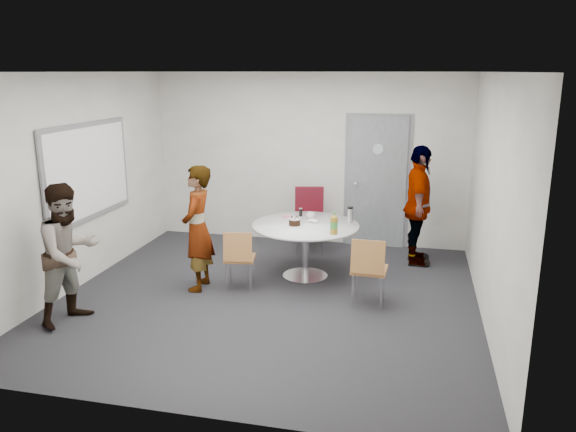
% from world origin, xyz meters
% --- Properties ---
extents(floor, '(5.00, 5.00, 0.00)m').
position_xyz_m(floor, '(0.00, 0.00, 0.00)').
color(floor, black).
rests_on(floor, ground).
extents(ceiling, '(5.00, 5.00, 0.00)m').
position_xyz_m(ceiling, '(0.00, 0.00, 2.70)').
color(ceiling, silver).
rests_on(ceiling, wall_back).
extents(wall_back, '(5.00, 0.00, 5.00)m').
position_xyz_m(wall_back, '(0.00, 2.50, 1.35)').
color(wall_back, beige).
rests_on(wall_back, floor).
extents(wall_left, '(0.00, 5.00, 5.00)m').
position_xyz_m(wall_left, '(-2.50, 0.00, 1.35)').
color(wall_left, beige).
rests_on(wall_left, floor).
extents(wall_right, '(0.00, 5.00, 5.00)m').
position_xyz_m(wall_right, '(2.50, 0.00, 1.35)').
color(wall_right, beige).
rests_on(wall_right, floor).
extents(wall_front, '(5.00, 0.00, 5.00)m').
position_xyz_m(wall_front, '(0.00, -2.50, 1.35)').
color(wall_front, beige).
rests_on(wall_front, floor).
extents(door, '(1.02, 0.17, 2.12)m').
position_xyz_m(door, '(1.10, 2.48, 1.03)').
color(door, slate).
rests_on(door, wall_back).
extents(whiteboard, '(0.04, 1.90, 1.25)m').
position_xyz_m(whiteboard, '(-2.46, 0.20, 1.45)').
color(whiteboard, slate).
rests_on(whiteboard, wall_left).
extents(table, '(1.42, 1.42, 1.02)m').
position_xyz_m(table, '(0.31, 0.82, 0.64)').
color(table, white).
rests_on(table, floor).
extents(chair_near_left, '(0.43, 0.46, 0.79)m').
position_xyz_m(chair_near_left, '(-0.43, 0.17, 0.47)').
color(chair_near_left, brown).
rests_on(chair_near_left, floor).
extents(chair_near_right, '(0.42, 0.45, 0.85)m').
position_xyz_m(chair_near_right, '(1.21, 0.01, 0.52)').
color(chair_near_right, brown).
rests_on(chair_near_right, floor).
extents(chair_far, '(0.56, 0.59, 0.98)m').
position_xyz_m(chair_far, '(0.11, 2.05, 0.60)').
color(chair_far, maroon).
rests_on(chair_far, floor).
extents(person_main, '(0.43, 0.61, 1.59)m').
position_xyz_m(person_main, '(-0.95, 0.12, 0.80)').
color(person_main, '#A5C6EA').
rests_on(person_main, floor).
extents(person_left, '(0.81, 0.91, 1.56)m').
position_xyz_m(person_left, '(-1.95, -1.10, 0.78)').
color(person_left, white).
rests_on(person_left, floor).
extents(person_right, '(0.46, 1.02, 1.72)m').
position_xyz_m(person_right, '(1.74, 1.72, 0.86)').
color(person_right, black).
rests_on(person_right, floor).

